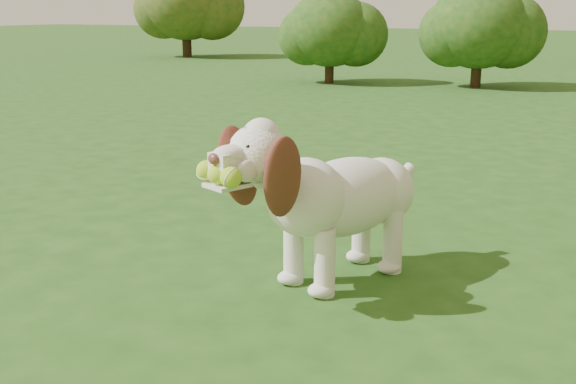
% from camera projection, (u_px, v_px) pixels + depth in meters
% --- Properties ---
extents(ground, '(80.00, 80.00, 0.00)m').
position_uv_depth(ground, '(458.00, 278.00, 3.19)').
color(ground, '#1F4513').
rests_on(ground, ground).
extents(dog, '(0.69, 1.12, 0.76)m').
position_uv_depth(dog, '(330.00, 193.00, 3.05)').
color(dog, silver).
rests_on(dog, ground).
extents(shrub_a, '(1.38, 1.38, 1.43)m').
position_uv_depth(shrub_a, '(330.00, 29.00, 11.34)').
color(shrub_a, '#382314').
rests_on(shrub_a, ground).
extents(shrub_g, '(2.16, 2.16, 2.24)m').
position_uv_depth(shrub_g, '(185.00, 2.00, 17.47)').
color(shrub_g, '#382314').
rests_on(shrub_g, ground).
extents(shrub_b, '(1.49, 1.49, 1.55)m').
position_uv_depth(shrub_b, '(479.00, 26.00, 10.69)').
color(shrub_b, '#382314').
rests_on(shrub_b, ground).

